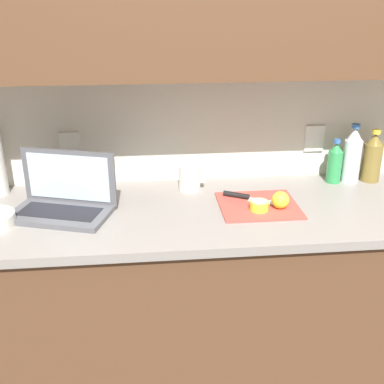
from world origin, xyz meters
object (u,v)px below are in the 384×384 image
object	(u,v)px
lemon_whole_beside	(280,200)
bottle_water_clear	(335,163)
laptop	(64,199)
knife	(243,196)
cutting_board	(258,205)
lemon_half_cut	(259,205)
bottle_green_soda	(372,158)
bottle_oil_tall	(352,156)
measuring_cup	(190,178)

from	to	relation	value
lemon_whole_beside	bottle_water_clear	world-z (taller)	bottle_water_clear
laptop	lemon_whole_beside	distance (m)	0.85
laptop	bottle_water_clear	bearing A→B (deg)	27.84
lemon_whole_beside	knife	bearing A→B (deg)	139.59
cutting_board	lemon_half_cut	bearing A→B (deg)	-100.08
cutting_board	bottle_green_soda	world-z (taller)	bottle_green_soda
bottle_green_soda	lemon_whole_beside	bearing A→B (deg)	-151.08
bottle_oil_tall	bottle_water_clear	size ratio (longest dim) A/B	1.33
bottle_green_soda	knife	bearing A→B (deg)	-165.13
cutting_board	lemon_whole_beside	world-z (taller)	lemon_whole_beside
laptop	measuring_cup	size ratio (longest dim) A/B	3.76
bottle_oil_tall	bottle_water_clear	xyz separation A→B (m)	(-0.08, -0.00, -0.03)
lemon_whole_beside	bottle_oil_tall	world-z (taller)	bottle_oil_tall
lemon_whole_beside	bottle_water_clear	bearing A→B (deg)	40.40
laptop	cutting_board	distance (m)	0.77
bottle_green_soda	bottle_oil_tall	size ratio (longest dim) A/B	0.89
laptop	bottle_oil_tall	distance (m)	1.26
bottle_oil_tall	lemon_whole_beside	bearing A→B (deg)	-145.55
knife	measuring_cup	distance (m)	0.25
lemon_half_cut	bottle_water_clear	xyz separation A→B (m)	(0.41, 0.28, 0.06)
knife	bottle_oil_tall	distance (m)	0.56
laptop	bottle_oil_tall	size ratio (longest dim) A/B	1.61
laptop	bottle_green_soda	world-z (taller)	bottle_green_soda
cutting_board	knife	size ratio (longest dim) A/B	1.33
bottle_oil_tall	measuring_cup	bearing A→B (deg)	-178.13
lemon_whole_beside	lemon_half_cut	bearing A→B (deg)	-173.66
bottle_oil_tall	bottle_water_clear	bearing A→B (deg)	-180.00
bottle_green_soda	measuring_cup	xyz separation A→B (m)	(-0.83, -0.02, -0.05)
laptop	bottle_water_clear	xyz separation A→B (m)	(1.17, 0.21, 0.03)
cutting_board	knife	xyz separation A→B (m)	(-0.05, 0.06, 0.01)
bottle_water_clear	bottle_green_soda	bearing A→B (deg)	0.00
lemon_half_cut	bottle_green_soda	world-z (taller)	bottle_green_soda
laptop	lemon_half_cut	world-z (taller)	laptop
lemon_half_cut	measuring_cup	distance (m)	0.36
lemon_whole_beside	bottle_oil_tall	size ratio (longest dim) A/B	0.26
lemon_whole_beside	bottle_green_soda	bearing A→B (deg)	28.92
cutting_board	bottle_oil_tall	distance (m)	0.54
knife	bottle_green_soda	distance (m)	0.65
cutting_board	lemon_whole_beside	xyz separation A→B (m)	(0.08, -0.05, 0.04)
lemon_whole_beside	bottle_oil_tall	bearing A→B (deg)	34.45
cutting_board	bottle_water_clear	xyz separation A→B (m)	(0.40, 0.23, 0.09)
cutting_board	measuring_cup	xyz separation A→B (m)	(-0.26, 0.20, 0.05)
lemon_half_cut	lemon_whole_beside	bearing A→B (deg)	6.34
knife	laptop	bearing A→B (deg)	-147.85
bottle_water_clear	measuring_cup	xyz separation A→B (m)	(-0.66, -0.02, -0.04)
cutting_board	measuring_cup	distance (m)	0.33
knife	lemon_half_cut	size ratio (longest dim) A/B	3.23
cutting_board	lemon_half_cut	xyz separation A→B (m)	(-0.01, -0.05, 0.02)
knife	lemon_half_cut	bearing A→B (deg)	-42.32
bottle_oil_tall	bottle_water_clear	world-z (taller)	bottle_oil_tall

